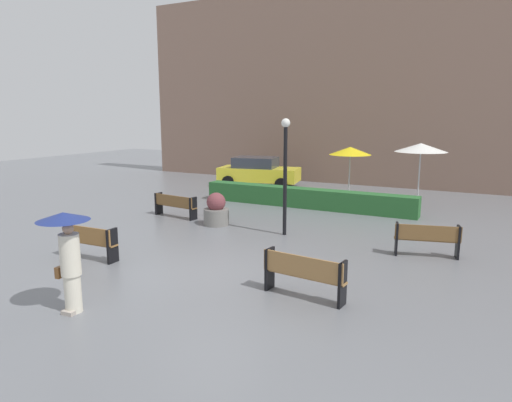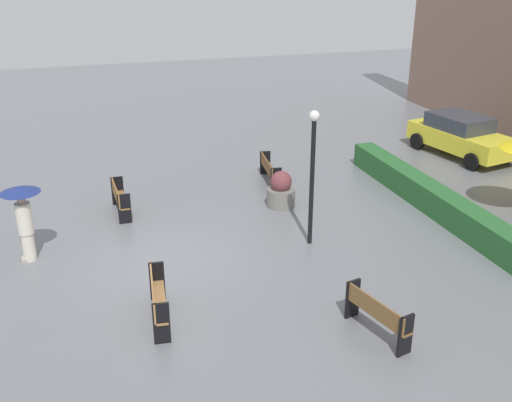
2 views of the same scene
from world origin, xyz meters
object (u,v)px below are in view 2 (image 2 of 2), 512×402
Objects in this scene: bench_far_left at (269,169)px; lamp_post at (313,164)px; bench_near_right at (157,297)px; bench_far_right at (376,313)px; planter_pot at (281,191)px; pedestrian_with_umbrella at (23,213)px; parked_car at (461,135)px; bench_near_left at (119,197)px.

lamp_post reaches higher than bench_far_left.
lamp_post reaches higher than bench_near_right.
planter_pot reaches higher than bench_far_right.
lamp_post reaches higher than pedestrian_with_umbrella.
bench_near_right is (-1.91, -4.18, 0.03)m from bench_far_right.
planter_pot is at bearing 100.27° from pedestrian_with_umbrella.
bench_far_right is 13.01m from parked_car.
parked_car is (-0.61, 7.99, 0.32)m from bench_far_left.
bench_far_right is at bearing -42.22° from parked_car.
pedestrian_with_umbrella is at bearing -48.44° from bench_near_left.
bench_far_left is 0.43× the size of parked_car.
lamp_post reaches higher than planter_pot.
planter_pot is at bearing 176.35° from bench_far_right.
bench_near_left is at bearing 131.56° from pedestrian_with_umbrella.
planter_pot is at bearing 79.41° from bench_near_left.
bench_near_left is 0.37× the size of parked_car.
lamp_post reaches higher than bench_far_right.
parked_car reaches higher than bench_far_right.
bench_near_right is (5.99, 0.20, 0.03)m from bench_near_left.
parked_car reaches higher than planter_pot.
planter_pot is 8.71m from parked_car.
bench_far_right reaches higher than bench_far_left.
bench_near_left is at bearing -127.05° from lamp_post.
bench_near_right is (7.12, -4.93, 0.06)m from bench_far_left.
bench_far_right is 0.38× the size of parked_car.
bench_far_right is at bearing 65.48° from bench_near_right.
bench_near_left is at bearing -178.11° from bench_near_right.
pedestrian_with_umbrella is at bearing -75.75° from parked_car.
bench_far_left is 8.02m from parked_car.
bench_near_right is 0.93× the size of pedestrian_with_umbrella.
bench_far_right is 1.50× the size of planter_pot.
parked_car reaches higher than bench_far_left.
bench_far_left is 1.12× the size of bench_far_right.
bench_near_left is 9.02m from bench_far_right.
bench_near_left is 0.45× the size of lamp_post.
bench_near_left is at bearing -77.56° from bench_far_left.
pedestrian_with_umbrella is 0.45× the size of parked_car.
bench_near_right is 5.40m from lamp_post.
bench_far_left is 8.38m from pedestrian_with_umbrella.
lamp_post is at bearing 175.65° from bench_far_right.
bench_far_right is at bearing -3.65° from planter_pot.
lamp_post is at bearing 79.64° from pedestrian_with_umbrella.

